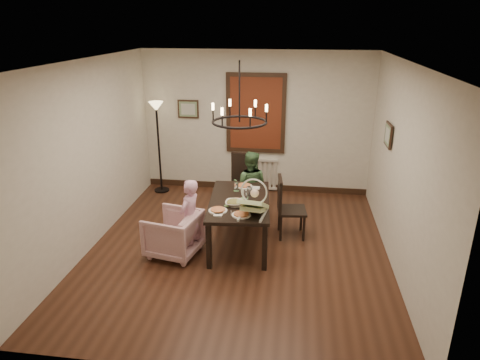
% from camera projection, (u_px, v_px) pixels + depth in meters
% --- Properties ---
extents(room_shell, '(4.51, 5.00, 2.81)m').
position_uv_depth(room_shell, '(241.00, 155.00, 6.45)').
color(room_shell, '#472718').
rests_on(room_shell, ground).
extents(dining_table, '(1.03, 1.67, 0.75)m').
position_uv_depth(dining_table, '(240.00, 205.00, 6.52)').
color(dining_table, black).
rests_on(dining_table, room_shell).
extents(chair_far, '(0.54, 0.54, 1.08)m').
position_uv_depth(chair_far, '(241.00, 185.00, 7.66)').
color(chair_far, black).
rests_on(chair_far, room_shell).
extents(chair_right, '(0.49, 0.49, 1.01)m').
position_uv_depth(chair_right, '(292.00, 207.00, 6.83)').
color(chair_right, black).
rests_on(chair_right, room_shell).
extents(armchair, '(0.87, 0.85, 0.67)m').
position_uv_depth(armchair, '(174.00, 234.00, 6.34)').
color(armchair, beige).
rests_on(armchair, room_shell).
extents(elderly_woman, '(0.33, 0.41, 0.98)m').
position_uv_depth(elderly_woman, '(190.00, 224.00, 6.30)').
color(elderly_woman, '#DC9BB9').
rests_on(elderly_woman, room_shell).
extents(seated_man, '(0.53, 0.43, 1.03)m').
position_uv_depth(seated_man, '(250.00, 191.00, 7.42)').
color(seated_man, '#40673D').
rests_on(seated_man, room_shell).
extents(baby_bouncer, '(0.47, 0.60, 0.36)m').
position_uv_depth(baby_bouncer, '(254.00, 203.00, 5.93)').
color(baby_bouncer, beige).
rests_on(baby_bouncer, dining_table).
extents(salad_bowl, '(0.32, 0.32, 0.08)m').
position_uv_depth(salad_bowl, '(234.00, 203.00, 6.28)').
color(salad_bowl, white).
rests_on(salad_bowl, dining_table).
extents(pizza_platter, '(0.30, 0.30, 0.04)m').
position_uv_depth(pizza_platter, '(236.00, 202.00, 6.35)').
color(pizza_platter, tan).
rests_on(pizza_platter, dining_table).
extents(drinking_glass, '(0.07, 0.07, 0.13)m').
position_uv_depth(drinking_glass, '(246.00, 196.00, 6.45)').
color(drinking_glass, silver).
rests_on(drinking_glass, dining_table).
extents(window_blinds, '(1.00, 0.03, 1.40)m').
position_uv_depth(window_blinds, '(256.00, 114.00, 8.32)').
color(window_blinds, maroon).
rests_on(window_blinds, room_shell).
extents(radiator, '(0.92, 0.12, 0.62)m').
position_uv_depth(radiator, '(255.00, 174.00, 8.77)').
color(radiator, silver).
rests_on(radiator, room_shell).
extents(picture_back, '(0.42, 0.03, 0.36)m').
position_uv_depth(picture_back, '(188.00, 109.00, 8.48)').
color(picture_back, black).
rests_on(picture_back, room_shell).
extents(picture_right, '(0.03, 0.42, 0.36)m').
position_uv_depth(picture_right, '(388.00, 135.00, 6.57)').
color(picture_right, black).
rests_on(picture_right, room_shell).
extents(floor_lamp, '(0.30, 0.30, 1.80)m').
position_uv_depth(floor_lamp, '(159.00, 149.00, 8.52)').
color(floor_lamp, black).
rests_on(floor_lamp, room_shell).
extents(chandelier, '(0.80, 0.80, 0.04)m').
position_uv_depth(chandelier, '(239.00, 122.00, 6.07)').
color(chandelier, black).
rests_on(chandelier, room_shell).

